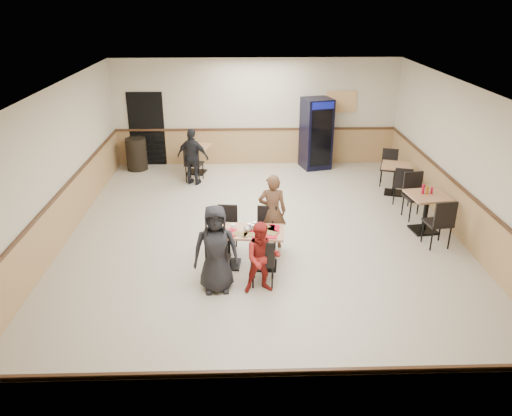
{
  "coord_description": "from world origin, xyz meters",
  "views": [
    {
      "loc": [
        -0.43,
        -8.98,
        4.61
      ],
      "look_at": [
        -0.16,
        -0.5,
        0.94
      ],
      "focal_mm": 35.0,
      "sensor_mm": 36.0,
      "label": 1
    }
  ],
  "objects_px": {
    "main_table": "(246,243)",
    "trash_bin": "(137,154)",
    "lone_diner": "(193,157)",
    "back_table": "(196,155)",
    "pepsi_cooler": "(316,134)",
    "side_table_far": "(395,175)",
    "diner_man_opposite": "(272,211)",
    "diner_woman_left": "(216,249)",
    "diner_woman_right": "(262,258)",
    "side_table_near": "(426,207)"
  },
  "relations": [
    {
      "from": "main_table",
      "to": "trash_bin",
      "type": "height_order",
      "value": "trash_bin"
    },
    {
      "from": "lone_diner",
      "to": "back_table",
      "type": "distance_m",
      "value": 0.91
    },
    {
      "from": "lone_diner",
      "to": "trash_bin",
      "type": "bearing_deg",
      "value": -15.29
    },
    {
      "from": "lone_diner",
      "to": "trash_bin",
      "type": "relative_size",
      "value": 1.64
    },
    {
      "from": "back_table",
      "to": "pepsi_cooler",
      "type": "distance_m",
      "value": 3.4
    },
    {
      "from": "side_table_far",
      "to": "lone_diner",
      "type": "bearing_deg",
      "value": 170.63
    },
    {
      "from": "back_table",
      "to": "diner_man_opposite",
      "type": "bearing_deg",
      "value": -67.62
    },
    {
      "from": "main_table",
      "to": "diner_woman_left",
      "type": "bearing_deg",
      "value": -117.9
    },
    {
      "from": "diner_woman_right",
      "to": "side_table_near",
      "type": "distance_m",
      "value": 4.12
    },
    {
      "from": "main_table",
      "to": "back_table",
      "type": "xyz_separation_m",
      "value": [
        -1.32,
        5.2,
        0.04
      ]
    },
    {
      "from": "pepsi_cooler",
      "to": "main_table",
      "type": "bearing_deg",
      "value": -124.77
    },
    {
      "from": "main_table",
      "to": "side_table_near",
      "type": "relative_size",
      "value": 1.62
    },
    {
      "from": "diner_woman_left",
      "to": "side_table_near",
      "type": "bearing_deg",
      "value": 22.29
    },
    {
      "from": "diner_man_opposite",
      "to": "lone_diner",
      "type": "relative_size",
      "value": 1.02
    },
    {
      "from": "trash_bin",
      "to": "pepsi_cooler",
      "type": "bearing_deg",
      "value": 0.49
    },
    {
      "from": "lone_diner",
      "to": "side_table_far",
      "type": "height_order",
      "value": "lone_diner"
    },
    {
      "from": "diner_woman_left",
      "to": "side_table_near",
      "type": "relative_size",
      "value": 1.77
    },
    {
      "from": "diner_man_opposite",
      "to": "main_table",
      "type": "bearing_deg",
      "value": 58.25
    },
    {
      "from": "diner_woman_left",
      "to": "back_table",
      "type": "distance_m",
      "value": 6.02
    },
    {
      "from": "lone_diner",
      "to": "side_table_far",
      "type": "bearing_deg",
      "value": -168.71
    },
    {
      "from": "lone_diner",
      "to": "pepsi_cooler",
      "type": "distance_m",
      "value": 3.59
    },
    {
      "from": "main_table",
      "to": "pepsi_cooler",
      "type": "xyz_separation_m",
      "value": [
        2.03,
        5.59,
        0.51
      ]
    },
    {
      "from": "diner_woman_right",
      "to": "diner_man_opposite",
      "type": "xyz_separation_m",
      "value": [
        0.26,
        1.61,
        0.12
      ]
    },
    {
      "from": "side_table_far",
      "to": "side_table_near",
      "type": "bearing_deg",
      "value": -89.54
    },
    {
      "from": "lone_diner",
      "to": "side_table_near",
      "type": "bearing_deg",
      "value": 170.22
    },
    {
      "from": "main_table",
      "to": "side_table_far",
      "type": "height_order",
      "value": "side_table_far"
    },
    {
      "from": "back_table",
      "to": "trash_bin",
      "type": "bearing_deg",
      "value": 168.35
    },
    {
      "from": "diner_woman_left",
      "to": "side_table_far",
      "type": "height_order",
      "value": "diner_woman_left"
    },
    {
      "from": "main_table",
      "to": "trash_bin",
      "type": "xyz_separation_m",
      "value": [
        -3.01,
        5.55,
        -0.03
      ]
    },
    {
      "from": "main_table",
      "to": "diner_man_opposite",
      "type": "height_order",
      "value": "diner_man_opposite"
    },
    {
      "from": "diner_man_opposite",
      "to": "back_table",
      "type": "xyz_separation_m",
      "value": [
        -1.83,
        4.44,
        -0.23
      ]
    },
    {
      "from": "pepsi_cooler",
      "to": "diner_man_opposite",
      "type": "bearing_deg",
      "value": -122.32
    },
    {
      "from": "diner_woman_right",
      "to": "lone_diner",
      "type": "bearing_deg",
      "value": 100.52
    },
    {
      "from": "diner_woman_right",
      "to": "lone_diner",
      "type": "height_order",
      "value": "lone_diner"
    },
    {
      "from": "main_table",
      "to": "trash_bin",
      "type": "bearing_deg",
      "value": 124.25
    },
    {
      "from": "side_table_near",
      "to": "side_table_far",
      "type": "xyz_separation_m",
      "value": [
        -0.02,
        2.14,
        -0.05
      ]
    },
    {
      "from": "lone_diner",
      "to": "back_table",
      "type": "bearing_deg",
      "value": -69.34
    },
    {
      "from": "diner_man_opposite",
      "to": "trash_bin",
      "type": "distance_m",
      "value": 5.95
    },
    {
      "from": "diner_man_opposite",
      "to": "side_table_near",
      "type": "xyz_separation_m",
      "value": [
        3.23,
        0.59,
        -0.2
      ]
    },
    {
      "from": "diner_man_opposite",
      "to": "side_table_near",
      "type": "relative_size",
      "value": 1.73
    },
    {
      "from": "diner_woman_left",
      "to": "back_table",
      "type": "height_order",
      "value": "diner_woman_left"
    },
    {
      "from": "back_table",
      "to": "side_table_far",
      "type": "bearing_deg",
      "value": -18.77
    },
    {
      "from": "main_table",
      "to": "diner_woman_right",
      "type": "bearing_deg",
      "value": -67.62
    },
    {
      "from": "diner_woman_left",
      "to": "lone_diner",
      "type": "relative_size",
      "value": 1.04
    },
    {
      "from": "main_table",
      "to": "diner_man_opposite",
      "type": "bearing_deg",
      "value": 62.1
    },
    {
      "from": "pepsi_cooler",
      "to": "side_table_near",
      "type": "bearing_deg",
      "value": -82.94
    },
    {
      "from": "side_table_near",
      "to": "side_table_far",
      "type": "distance_m",
      "value": 2.14
    },
    {
      "from": "back_table",
      "to": "diner_woman_right",
      "type": "bearing_deg",
      "value": -75.44
    },
    {
      "from": "diner_woman_left",
      "to": "lone_diner",
      "type": "xyz_separation_m",
      "value": [
        -0.81,
        5.08,
        -0.03
      ]
    },
    {
      "from": "diner_man_opposite",
      "to": "lone_diner",
      "type": "height_order",
      "value": "diner_man_opposite"
    }
  ]
}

